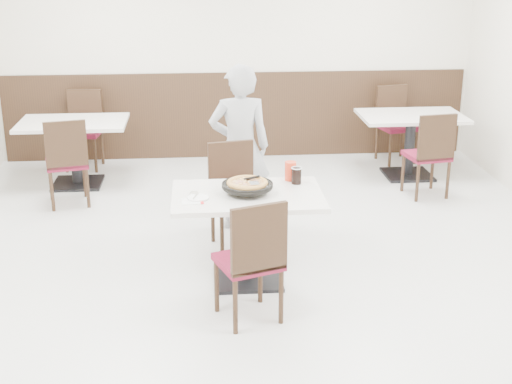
{
  "coord_description": "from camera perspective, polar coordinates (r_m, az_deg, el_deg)",
  "views": [
    {
      "loc": [
        -0.51,
        -5.51,
        2.62
      ],
      "look_at": [
        -0.07,
        -0.3,
        0.81
      ],
      "focal_mm": 50.0,
      "sensor_mm": 36.0,
      "label": 1
    }
  ],
  "objects": [
    {
      "name": "bg_chair_right_near",
      "position": [
        7.98,
        13.51,
        3.01
      ],
      "size": [
        0.48,
        0.48,
        0.95
      ],
      "primitive_type": null,
      "rotation": [
        0.0,
        0.0,
        0.16
      ],
      "color": "black",
      "rests_on": "floor"
    },
    {
      "name": "pizza",
      "position": [
        5.68,
        -0.7,
        0.57
      ],
      "size": [
        0.32,
        0.32,
        0.02
      ],
      "primitive_type": "cylinder",
      "rotation": [
        0.0,
        0.0,
        -0.06
      ],
      "color": "tan",
      "rests_on": "pizza_pan"
    },
    {
      "name": "napkin",
      "position": [
        5.52,
        -5.16,
        -0.72
      ],
      "size": [
        0.17,
        0.17,
        0.0
      ],
      "primitive_type": "cube",
      "rotation": [
        0.0,
        0.0,
        0.08
      ],
      "color": "silver",
      "rests_on": "main_table"
    },
    {
      "name": "side_plate",
      "position": [
        5.57,
        -4.67,
        -0.46
      ],
      "size": [
        0.18,
        0.18,
        0.01
      ],
      "primitive_type": "cylinder",
      "rotation": [
        0.0,
        0.0,
        -0.06
      ],
      "color": "white",
      "rests_on": "napkin"
    },
    {
      "name": "bg_table_left",
      "position": [
        8.39,
        -14.24,
        3.02
      ],
      "size": [
        1.29,
        0.95,
        0.75
      ],
      "primitive_type": null,
      "rotation": [
        0.0,
        0.0,
        0.13
      ],
      "color": "silver",
      "rests_on": "floor"
    },
    {
      "name": "red_cup",
      "position": [
        5.98,
        2.78,
        1.69
      ],
      "size": [
        0.1,
        0.1,
        0.16
      ],
      "primitive_type": "cylinder",
      "rotation": [
        0.0,
        0.0,
        -0.06
      ],
      "color": "red",
      "rests_on": "main_table"
    },
    {
      "name": "wainscot_back",
      "position": [
        9.24,
        -1.53,
        6.17
      ],
      "size": [
        5.9,
        0.03,
        1.1
      ],
      "primitive_type": "cube",
      "color": "black",
      "rests_on": "floor"
    },
    {
      "name": "pizza_server",
      "position": [
        5.62,
        -0.14,
        0.72
      ],
      "size": [
        0.08,
        0.1,
        0.0
      ],
      "primitive_type": "cube",
      "rotation": [
        0.0,
        0.0,
        0.11
      ],
      "color": "white",
      "rests_on": "pizza"
    },
    {
      "name": "diner_person",
      "position": [
        6.8,
        -1.31,
        3.58
      ],
      "size": [
        0.6,
        0.42,
        1.6
      ],
      "primitive_type": "imported",
      "rotation": [
        0.0,
        0.0,
        3.2
      ],
      "color": "#B4B6BA",
      "rests_on": "floor"
    },
    {
      "name": "floor",
      "position": [
        6.12,
        0.44,
        -6.22
      ],
      "size": [
        7.0,
        7.0,
        0.0
      ],
      "primitive_type": "plane",
      "color": "#B7B7B1",
      "rests_on": "ground"
    },
    {
      "name": "chair_far",
      "position": [
        6.4,
        -1.59,
        -0.47
      ],
      "size": [
        0.49,
        0.49,
        0.95
      ],
      "primitive_type": null,
      "rotation": [
        0.0,
        0.0,
        3.34
      ],
      "color": "black",
      "rests_on": "floor"
    },
    {
      "name": "chair_near",
      "position": [
        5.17,
        -0.63,
        -5.35
      ],
      "size": [
        0.54,
        0.54,
        0.95
      ],
      "primitive_type": null,
      "rotation": [
        0.0,
        0.0,
        0.34
      ],
      "color": "black",
      "rests_on": "floor"
    },
    {
      "name": "bg_chair_right_far",
      "position": [
        9.19,
        11.24,
        5.27
      ],
      "size": [
        0.51,
        0.51,
        0.95
      ],
      "primitive_type": null,
      "rotation": [
        0.0,
        0.0,
        3.38
      ],
      "color": "black",
      "rests_on": "floor"
    },
    {
      "name": "pizza_pan",
      "position": [
        5.65,
        -0.69,
        0.27
      ],
      "size": [
        0.33,
        0.33,
        0.01
      ],
      "primitive_type": "cylinder",
      "rotation": [
        0.0,
        0.0,
        -0.06
      ],
      "color": "black",
      "rests_on": "trivet"
    },
    {
      "name": "bg_chair_left_near",
      "position": [
        7.75,
        -14.91,
        2.4
      ],
      "size": [
        0.5,
        0.5,
        0.95
      ],
      "primitive_type": null,
      "rotation": [
        0.0,
        0.0,
        0.22
      ],
      "color": "black",
      "rests_on": "floor"
    },
    {
      "name": "wall_front",
      "position": [
        2.4,
        8.28,
        -11.57
      ],
      "size": [
        6.0,
        0.04,
        2.8
      ],
      "primitive_type": "cube",
      "color": "silver",
      "rests_on": "floor"
    },
    {
      "name": "bg_chair_left_far",
      "position": [
        8.99,
        -13.7,
        4.78
      ],
      "size": [
        0.46,
        0.46,
        0.95
      ],
      "primitive_type": null,
      "rotation": [
        0.0,
        0.0,
        3.03
      ],
      "color": "black",
      "rests_on": "floor"
    },
    {
      "name": "trivet",
      "position": [
        5.71,
        -0.69,
        0.21
      ],
      "size": [
        0.12,
        0.12,
        0.04
      ],
      "primitive_type": "cylinder",
      "rotation": [
        0.0,
        0.0,
        -0.06
      ],
      "color": "black",
      "rests_on": "main_table"
    },
    {
      "name": "wall_back",
      "position": [
        9.1,
        -1.58,
        11.42
      ],
      "size": [
        6.0,
        0.04,
        2.8
      ],
      "primitive_type": "cube",
      "color": "silver",
      "rests_on": "floor"
    },
    {
      "name": "main_table",
      "position": [
        5.8,
        -0.67,
        -3.63
      ],
      "size": [
        1.25,
        0.88,
        0.75
      ],
      "primitive_type": null,
      "rotation": [
        0.0,
        0.0,
        -0.06
      ],
      "color": "silver",
      "rests_on": "floor"
    },
    {
      "name": "bg_table_right",
      "position": [
        8.65,
        12.18,
        3.65
      ],
      "size": [
        1.22,
        0.82,
        0.75
      ],
      "primitive_type": null,
      "rotation": [
        0.0,
        0.0,
        0.02
      ],
      "color": "silver",
      "rests_on": "floor"
    },
    {
      "name": "cola_glass",
      "position": [
        5.9,
        3.26,
        1.28
      ],
      "size": [
        0.09,
        0.09,
        0.13
      ],
      "primitive_type": "cylinder",
      "rotation": [
        0.0,
        0.0,
        -0.06
      ],
      "color": "black",
      "rests_on": "main_table"
    },
    {
      "name": "fork",
      "position": [
        5.58,
        -4.84,
        -0.3
      ],
      "size": [
        0.06,
        0.16,
        0.0
      ],
      "primitive_type": "cube",
      "rotation": [
        0.0,
        0.0,
        -0.27
      ],
      "color": "white",
      "rests_on": "side_plate"
    }
  ]
}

